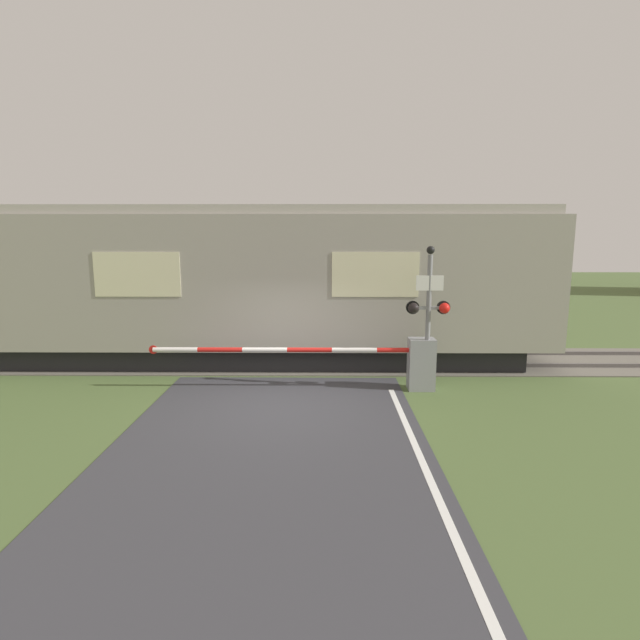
# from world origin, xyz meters

# --- Properties ---
(ground_plane) EXTENTS (80.00, 80.00, 0.00)m
(ground_plane) POSITION_xyz_m (0.00, 0.00, 0.00)
(ground_plane) COLOR #4C6033
(track_bed) EXTENTS (36.00, 3.20, 0.13)m
(track_bed) POSITION_xyz_m (0.00, 3.76, 0.02)
(track_bed) COLOR #666056
(track_bed) RESTS_ON ground_plane
(train) EXTENTS (21.50, 3.07, 4.30)m
(train) POSITION_xyz_m (-3.73, 3.76, 2.20)
(train) COLOR black
(train) RESTS_ON ground_plane
(crossing_barrier) EXTENTS (6.61, 0.44, 1.21)m
(crossing_barrier) POSITION_xyz_m (2.57, 1.11, 0.67)
(crossing_barrier) COLOR gray
(crossing_barrier) RESTS_ON ground_plane
(signal_post) EXTENTS (0.99, 0.26, 3.31)m
(signal_post) POSITION_xyz_m (3.26, 0.99, 1.89)
(signal_post) COLOR gray
(signal_post) RESTS_ON ground_plane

